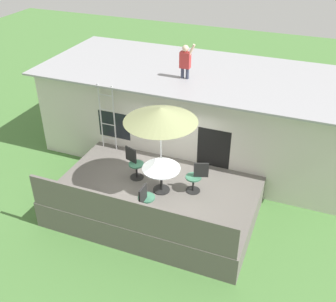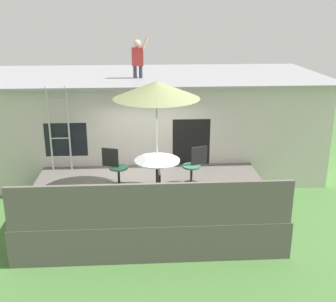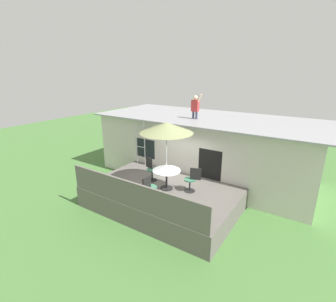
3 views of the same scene
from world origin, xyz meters
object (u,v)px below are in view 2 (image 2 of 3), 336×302
patio_umbrella (156,90)px  patio_chair_near (159,190)px  patio_table (157,166)px  patio_chair_right (194,166)px  patio_chair_left (116,168)px  step_ladder (59,129)px  person_figure (138,56)px

patio_umbrella → patio_chair_near: 2.17m
patio_table → patio_chair_right: patio_chair_right is taller
patio_table → patio_chair_left: size_ratio=1.13×
step_ladder → patio_chair_left: bearing=-38.7°
patio_chair_right → patio_chair_near: 1.65m
patio_umbrella → patio_chair_right: (0.89, 0.32, -1.89)m
step_ladder → patio_chair_near: bearing=-46.5°
patio_chair_left → patio_chair_right: bearing=18.5°
person_figure → patio_chair_near: person_figure is taller
patio_chair_left → patio_table: bearing=0.0°
person_figure → patio_chair_left: size_ratio=1.21×
patio_table → person_figure: size_ratio=0.94×
patio_chair_right → patio_chair_near: bearing=37.3°
patio_table → person_figure: (-0.40, 2.97, 2.17)m
patio_table → step_ladder: step_ladder is taller
person_figure → patio_chair_near: bearing=-84.3°
patio_chair_left → patio_chair_near: same height
patio_table → patio_umbrella: patio_umbrella is taller
step_ladder → person_figure: size_ratio=1.98×
step_ladder → patio_chair_right: bearing=-19.6°
step_ladder → patio_umbrella: bearing=-31.7°
step_ladder → patio_chair_left: 1.99m
person_figure → patio_chair_near: (0.40, -4.02, -2.30)m
patio_chair_right → patio_chair_near: size_ratio=1.00×
patio_chair_left → patio_chair_right: 1.86m
person_figure → patio_chair_right: (1.30, -2.64, -2.30)m
patio_umbrella → step_ladder: size_ratio=1.15×
step_ladder → patio_chair_left: step_ladder is taller
person_figure → patio_chair_left: (-0.56, -2.64, -2.30)m
patio_umbrella → patio_table: bearing=153.4°
patio_table → patio_chair_right: size_ratio=1.13×
patio_chair_near → person_figure: bearing=5.8°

